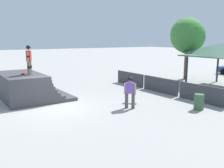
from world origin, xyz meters
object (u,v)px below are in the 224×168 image
tree_beside_pavilion (188,36)px  tree_far_back (187,35)px  trash_bin (199,102)px  skater_on_deck (29,58)px  skateboard_on_deck (23,73)px  bystander_walking (130,90)px  skateboard_on_ground (130,103)px

tree_beside_pavilion → tree_far_back: tree_far_back is taller
tree_beside_pavilion → trash_bin: tree_beside_pavilion is taller
skater_on_deck → skateboard_on_deck: 1.09m
skater_on_deck → bystander_walking: size_ratio=1.01×
bystander_walking → trash_bin: size_ratio=2.04×
skateboard_on_ground → tree_beside_pavilion: tree_beside_pavilion is taller
trash_bin → skateboard_on_deck: bearing=-135.5°
tree_beside_pavilion → tree_far_back: size_ratio=0.97×
skater_on_deck → skateboard_on_deck: (-0.46, -0.26, -0.95)m
skateboard_on_deck → tree_beside_pavilion: 14.93m
tree_beside_pavilion → tree_far_back: (-0.38, 0.35, 0.16)m
bystander_walking → skateboard_on_ground: (-0.73, 0.60, -0.96)m
skater_on_deck → trash_bin: bearing=72.1°
skateboard_on_ground → tree_far_back: 11.95m
skateboard_on_deck → tree_beside_pavilion: (0.07, 14.75, 2.29)m
bystander_walking → tree_beside_pavilion: tree_beside_pavilion is taller
skater_on_deck → skateboard_on_deck: bearing=-123.6°
skateboard_on_ground → trash_bin: (2.99, 2.31, 0.37)m
skater_on_deck → tree_far_back: 14.94m
skateboard_on_ground → tree_far_back: tree_far_back is taller
skateboard_on_deck → tree_far_back: size_ratio=0.14×
skater_on_deck → skateboard_on_ground: bearing=76.8°
bystander_walking → skateboard_on_ground: bearing=-78.4°
trash_bin → tree_beside_pavilion: bearing=133.7°
skateboard_on_deck → tree_far_back: tree_far_back is taller
skateboard_on_deck → trash_bin: bearing=66.0°
skater_on_deck → trash_bin: 9.99m
skateboard_on_ground → tree_beside_pavilion: (-4.25, 9.88, 3.92)m
bystander_walking → tree_far_back: (-5.37, 10.83, 3.12)m
tree_beside_pavilion → trash_bin: size_ratio=6.54×
skater_on_deck → trash_bin: skater_on_deck is taller
tree_far_back → trash_bin: bearing=-46.1°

